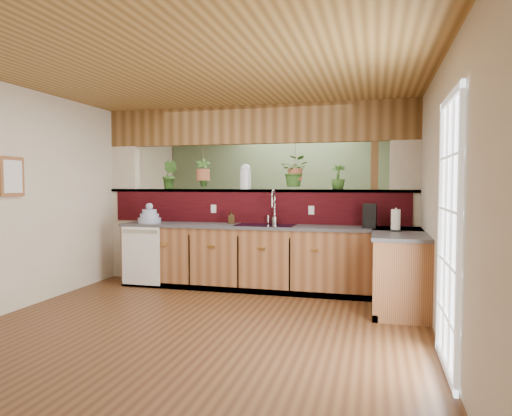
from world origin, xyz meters
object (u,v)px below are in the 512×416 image
(shelving_console, at_px, (254,235))
(faucet, at_px, (274,206))
(paper_towel, at_px, (396,221))
(soap_dispenser, at_px, (231,217))
(coffee_maker, at_px, (370,217))
(dish_stack, at_px, (149,217))
(glass_jar, at_px, (245,177))

(shelving_console, bearing_deg, faucet, -85.11)
(faucet, height_order, paper_towel, faucet)
(faucet, bearing_deg, soap_dispenser, -175.04)
(paper_towel, relative_size, shelving_console, 0.21)
(coffee_maker, bearing_deg, soap_dispenser, -179.25)
(faucet, distance_m, soap_dispenser, 0.63)
(shelving_console, bearing_deg, dish_stack, -129.11)
(soap_dispenser, height_order, coffee_maker, coffee_maker)
(paper_towel, xyz_separation_m, glass_jar, (-2.09, 0.76, 0.55))
(paper_towel, relative_size, glass_jar, 0.75)
(dish_stack, height_order, paper_towel, dish_stack)
(dish_stack, xyz_separation_m, paper_towel, (3.42, -0.32, 0.04))
(coffee_maker, bearing_deg, shelving_console, 137.08)
(soap_dispenser, relative_size, shelving_console, 0.14)
(glass_jar, height_order, shelving_console, glass_jar)
(coffee_maker, xyz_separation_m, shelving_console, (-2.17, 2.26, -0.54))
(soap_dispenser, distance_m, shelving_console, 2.24)
(coffee_maker, bearing_deg, glass_jar, 171.92)
(soap_dispenser, xyz_separation_m, glass_jar, (0.13, 0.27, 0.58))
(faucet, relative_size, dish_stack, 1.47)
(glass_jar, relative_size, shelving_console, 0.28)
(soap_dispenser, relative_size, paper_towel, 0.68)
(faucet, relative_size, paper_towel, 1.75)
(faucet, xyz_separation_m, glass_jar, (-0.47, 0.22, 0.41))
(dish_stack, distance_m, soap_dispenser, 1.21)
(paper_towel, height_order, glass_jar, glass_jar)
(shelving_console, bearing_deg, soap_dispenser, -100.57)
(coffee_maker, height_order, shelving_console, coffee_maker)
(soap_dispenser, distance_m, coffee_maker, 1.92)
(faucet, distance_m, glass_jar, 0.67)
(glass_jar, bearing_deg, dish_stack, -161.65)
(faucet, distance_m, shelving_console, 2.38)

